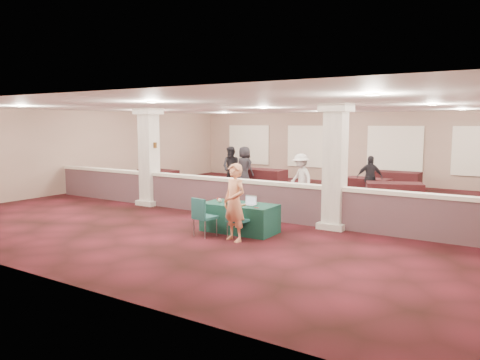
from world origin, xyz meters
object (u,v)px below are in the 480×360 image
Objects in this scene: far_table_front_left at (158,178)px; far_table_front_center at (219,192)px; far_table_front_right at (394,194)px; far_table_back_right at (396,181)px; far_table_back_center at (367,187)px; attendee_b at (301,178)px; attendee_d at (244,168)px; woman at (235,202)px; conf_chair_main at (236,217)px; attendee_c at (370,178)px; near_table at (240,218)px; far_table_back_left at (263,178)px; attendee_a at (232,167)px; conf_chair_side at (202,214)px.

far_table_front_left is 4.90m from far_table_front_center.
far_table_back_right is (-0.85, 3.50, 0.01)m from far_table_front_right.
attendee_b is (-1.51, -2.58, 0.50)m from far_table_back_center.
far_table_front_left is 1.10× the size of far_table_front_center.
attendee_d is (-0.99, 3.20, 0.55)m from far_table_front_center.
woman is at bearing 131.51° from attendee_d.
conf_chair_main is 0.50× the size of attendee_d.
woman reaches higher than attendee_c.
far_table_front_right is at bearing -59.08° from attendee_c.
near_table is at bearing -109.42° from far_table_front_right.
far_table_front_right is at bearing 68.54° from near_table.
attendee_b is (2.44, 1.46, 0.51)m from far_table_front_center.
far_table_back_left is 1.08× the size of attendee_a.
attendee_a is (-4.62, 6.48, 0.52)m from near_table.
far_table_back_right is (0.99, 10.35, -0.15)m from conf_chair_main.
far_table_back_center is 1.06× the size of attendee_c.
attendee_b is at bearing 105.83° from conf_chair_main.
conf_chair_side is at bearing 126.13° from attendee_d.
conf_chair_side reaches higher than far_table_back_center.
near_table is at bearing -34.65° from far_table_front_left.
far_table_front_right is 1.04× the size of attendee_a.
far_table_front_left is 10.00m from far_table_back_right.
attendee_a is 0.55m from attendee_d.
conf_chair_side is 0.54× the size of far_table_front_left.
far_table_front_center is 5.95m from far_table_front_right.
attendee_c reaches higher than far_table_front_right.
conf_chair_side reaches higher than far_table_front_center.
attendee_a is at bearing 130.24° from conf_chair_main.
attendee_c is (1.61, 7.66, 0.23)m from conf_chair_side.
near_table reaches higher than far_table_front_center.
far_table_front_center is 0.91× the size of attendee_a.
attendee_a is 0.99× the size of attendee_d.
far_table_front_center is at bearing 130.22° from conf_chair_side.
far_table_front_left is at bearing -154.12° from far_table_back_right.
attendee_c is at bearing -93.55° from far_table_back_right.
conf_chair_main is 7.46m from attendee_c.
woman is 8.88m from attendee_a.
attendee_b is at bearing 101.17° from conf_chair_side.
conf_chair_main is at bearing 26.04° from conf_chair_side.
conf_chair_main is at bearing -95.48° from far_table_back_right.
far_table_back_right is at bearing 103.61° from far_table_front_right.
conf_chair_side is 0.60× the size of attendee_c.
attendee_d reaches higher than far_table_front_right.
attendee_a reaches higher than far_table_back_center.
conf_chair_side is at bearing -157.47° from conf_chair_main.
conf_chair_side is 0.51× the size of far_table_back_right.
far_table_back_center is (-1.35, 1.34, -0.03)m from far_table_front_right.
conf_chair_side is 10.74m from far_table_back_right.
far_table_back_left is 4.89m from attendee_c.
far_table_back_left is at bearing 37.75° from attendee_a.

